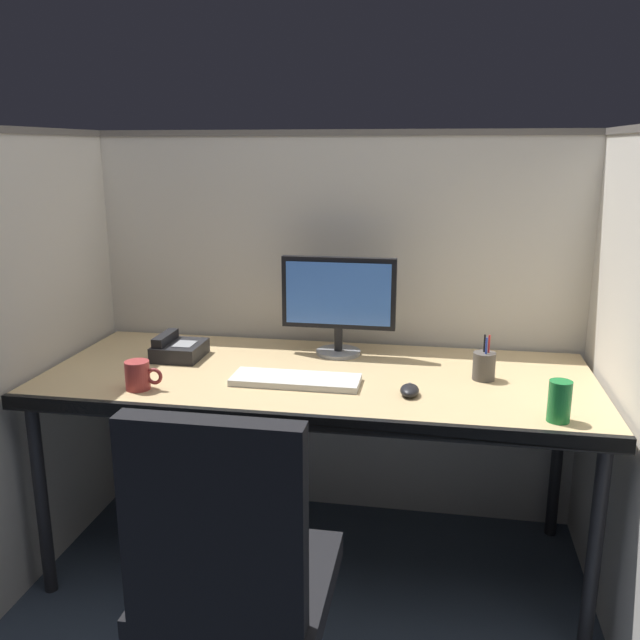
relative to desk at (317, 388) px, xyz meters
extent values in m
plane|color=#2D3847|center=(0.00, -0.29, -0.69)|extent=(8.00, 8.00, 0.00)
cube|color=beige|center=(0.00, 0.46, 0.08)|extent=(2.20, 0.05, 1.55)
cube|color=#605B56|center=(0.00, 0.46, 0.87)|extent=(2.21, 0.06, 0.02)
cube|color=beige|center=(-0.99, -0.09, 0.08)|extent=(0.05, 1.40, 1.55)
cube|color=#605B56|center=(-0.99, -0.09, 0.87)|extent=(0.06, 1.41, 0.02)
cube|color=beige|center=(0.99, -0.09, 0.08)|extent=(0.05, 1.40, 1.55)
cube|color=tan|center=(0.00, 0.01, 0.03)|extent=(1.90, 0.80, 0.04)
cube|color=black|center=(0.00, -0.38, 0.03)|extent=(1.90, 0.02, 0.05)
cylinder|color=black|center=(-0.89, -0.33, -0.34)|extent=(0.04, 0.04, 0.70)
cylinder|color=black|center=(0.89, -0.33, -0.34)|extent=(0.04, 0.04, 0.70)
cylinder|color=black|center=(-0.89, 0.35, -0.34)|extent=(0.04, 0.04, 0.70)
cylinder|color=black|center=(0.89, 0.35, -0.34)|extent=(0.04, 0.04, 0.70)
cube|color=black|center=(-0.04, -0.80, -0.23)|extent=(0.44, 0.44, 0.07)
cube|color=black|center=(-0.04, -0.99, 0.04)|extent=(0.40, 0.06, 0.48)
cylinder|color=gray|center=(0.04, 0.25, 0.06)|extent=(0.17, 0.17, 0.01)
cylinder|color=black|center=(0.04, 0.25, 0.11)|extent=(0.03, 0.03, 0.09)
cube|color=black|center=(0.04, 0.25, 0.29)|extent=(0.43, 0.03, 0.27)
cube|color=#3F72D8|center=(0.04, 0.23, 0.29)|extent=(0.39, 0.01, 0.23)
cube|color=silver|center=(-0.05, -0.10, 0.06)|extent=(0.43, 0.15, 0.02)
ellipsoid|color=black|center=(0.33, -0.15, 0.07)|extent=(0.06, 0.10, 0.03)
cylinder|color=#59595B|center=(0.33, -0.13, 0.08)|extent=(0.01, 0.01, 0.01)
cylinder|color=#197233|center=(0.76, -0.29, 0.11)|extent=(0.07, 0.07, 0.12)
cylinder|color=#4C4742|center=(0.57, 0.05, 0.10)|extent=(0.08, 0.08, 0.09)
cylinder|color=red|center=(0.58, 0.05, 0.13)|extent=(0.01, 0.01, 0.15)
cylinder|color=#263FB2|center=(0.57, 0.04, 0.13)|extent=(0.01, 0.01, 0.14)
cylinder|color=black|center=(0.57, 0.06, 0.13)|extent=(0.01, 0.01, 0.15)
cube|color=black|center=(-0.54, 0.10, 0.08)|extent=(0.17, 0.19, 0.06)
cube|color=black|center=(-0.60, 0.10, 0.12)|extent=(0.04, 0.17, 0.03)
cube|color=gray|center=(-0.52, 0.09, 0.11)|extent=(0.07, 0.09, 0.00)
cylinder|color=#993333|center=(-0.55, -0.25, 0.10)|extent=(0.08, 0.08, 0.09)
torus|color=#993333|center=(-0.49, -0.25, 0.10)|extent=(0.06, 0.01, 0.06)
camera|label=1|loc=(0.40, -2.20, 0.82)|focal=38.05mm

